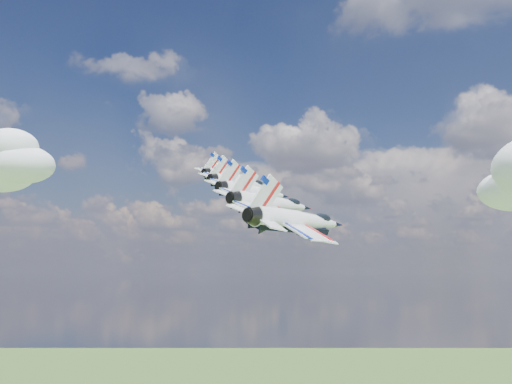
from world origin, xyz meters
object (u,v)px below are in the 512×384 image
Objects in this scene: jet_1 at (243,184)px; jet_3 at (274,204)px; jet_2 at (256,192)px; jet_0 at (233,177)px; jet_4 at (300,221)px.

jet_3 is at bearing -38.36° from jet_1.
jet_1 is at bearing 141.64° from jet_2.
jet_0 reaches higher than jet_1.
jet_0 is 1.00× the size of jet_4.
jet_1 reaches higher than jet_3.
jet_3 is (16.53, -16.37, -5.80)m from jet_1.
jet_1 is 35.97m from jet_4.
jet_1 is 1.00× the size of jet_4.
jet_2 is at bearing -38.36° from jet_0.
jet_1 is 11.99m from jet_2.
jet_4 is (33.06, -32.75, -11.60)m from jet_0.
jet_2 is at bearing 141.64° from jet_4.
jet_0 is 35.97m from jet_3.
jet_4 is (16.53, -16.37, -5.80)m from jet_2.
jet_1 reaches higher than jet_2.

